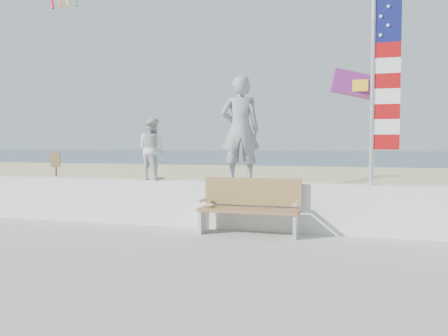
{
  "coord_description": "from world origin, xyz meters",
  "views": [
    {
      "loc": [
        2.73,
        -6.72,
        1.82
      ],
      "look_at": [
        0.2,
        1.8,
        1.35
      ],
      "focal_mm": 38.0,
      "sensor_mm": 36.0,
      "label": 1
    }
  ],
  "objects_px": {
    "adult": "(240,129)",
    "bench": "(250,206)",
    "child": "(152,149)",
    "flag": "(380,75)"
  },
  "relations": [
    {
      "from": "adult",
      "to": "bench",
      "type": "height_order",
      "value": "adult"
    },
    {
      "from": "child",
      "to": "adult",
      "type": "bearing_deg",
      "value": -163.9
    },
    {
      "from": "adult",
      "to": "child",
      "type": "distance_m",
      "value": 1.88
    },
    {
      "from": "child",
      "to": "bench",
      "type": "xyz_separation_m",
      "value": [
        2.14,
        -0.45,
        -1.01
      ]
    },
    {
      "from": "adult",
      "to": "bench",
      "type": "relative_size",
      "value": 1.11
    },
    {
      "from": "child",
      "to": "bench",
      "type": "distance_m",
      "value": 2.42
    },
    {
      "from": "child",
      "to": "flag",
      "type": "relative_size",
      "value": 0.36
    },
    {
      "from": "adult",
      "to": "child",
      "type": "xyz_separation_m",
      "value": [
        -1.84,
        0.0,
        -0.38
      ]
    },
    {
      "from": "child",
      "to": "bench",
      "type": "height_order",
      "value": "child"
    },
    {
      "from": "bench",
      "to": "flag",
      "type": "relative_size",
      "value": 0.51
    }
  ]
}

